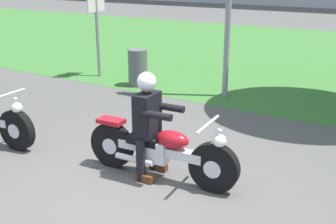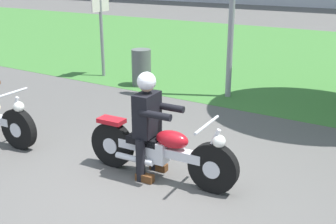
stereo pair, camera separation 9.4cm
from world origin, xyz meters
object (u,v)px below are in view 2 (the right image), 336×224
Objects in this scene: trash_can at (141,68)px; sign_banner at (100,6)px; rider_lead at (148,117)px; motorcycle_lead at (160,150)px.

trash_can is 1.89m from sign_banner.
rider_lead is at bearing -43.28° from sign_banner.
rider_lead is 0.54× the size of sign_banner.
rider_lead is 1.65× the size of trash_can.
motorcycle_lead is 1.52× the size of rider_lead.
rider_lead is (-0.17, -0.01, 0.43)m from motorcycle_lead.
trash_can is at bearing 123.31° from rider_lead.
trash_can is 0.33× the size of sign_banner.
motorcycle_lead is at bearing -42.06° from sign_banner.
motorcycle_lead is at bearing -0.84° from rider_lead.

